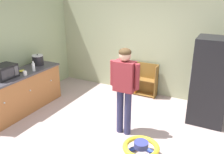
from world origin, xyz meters
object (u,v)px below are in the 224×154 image
at_px(kitchen_counter, 20,92).
at_px(clear_bottle, 33,67).
at_px(bookshelf, 140,81).
at_px(baby_walker, 141,150).
at_px(standing_person, 124,84).
at_px(refrigerator, 211,81).
at_px(microwave, 4,72).
at_px(amber_bottle, 8,69).
at_px(banana_bunch, 22,71).
at_px(crock_pot, 38,60).
at_px(white_cup, 25,73).

relative_size(kitchen_counter, clear_bottle, 8.39).
relative_size(bookshelf, baby_walker, 1.41).
bearing_deg(standing_person, kitchen_counter, -174.37).
bearing_deg(refrigerator, microwave, -155.09).
xyz_separation_m(baby_walker, amber_bottle, (-3.24, 0.27, 0.84)).
xyz_separation_m(banana_bunch, clear_bottle, (0.18, 0.19, 0.07)).
bearing_deg(crock_pot, banana_bunch, -84.56).
bearing_deg(amber_bottle, kitchen_counter, 14.07).
xyz_separation_m(kitchen_counter, microwave, (-0.02, -0.33, 0.59)).
height_order(kitchen_counter, white_cup, white_cup).
bearing_deg(standing_person, baby_walker, -44.99).
distance_m(amber_bottle, white_cup, 0.45).
height_order(kitchen_counter, clear_bottle, clear_bottle).
relative_size(refrigerator, banana_bunch, 11.24).
relative_size(amber_bottle, white_cup, 2.59).
xyz_separation_m(crock_pot, amber_bottle, (-0.16, -0.75, -0.02)).
bearing_deg(amber_bottle, white_cup, 6.62).
relative_size(bookshelf, clear_bottle, 3.46).
bearing_deg(baby_walker, kitchen_counter, 173.82).
relative_size(refrigerator, baby_walker, 2.95).
distance_m(refrigerator, white_cup, 3.88).
xyz_separation_m(bookshelf, standing_person, (0.37, -1.88, 0.66)).
xyz_separation_m(microwave, clear_bottle, (0.19, 0.63, -0.04)).
height_order(amber_bottle, clear_bottle, same).
relative_size(bookshelf, crock_pot, 3.11).
xyz_separation_m(bookshelf, clear_bottle, (-1.91, -1.82, 0.63)).
height_order(standing_person, clear_bottle, standing_person).
relative_size(kitchen_counter, white_cup, 21.73).
distance_m(standing_person, baby_walker, 1.19).
relative_size(bookshelf, amber_bottle, 3.46).
bearing_deg(amber_bottle, baby_walker, -4.83).
bearing_deg(crock_pot, refrigerator, 11.11).
xyz_separation_m(refrigerator, bookshelf, (-1.73, 0.67, -0.52)).
bearing_deg(baby_walker, amber_bottle, 175.17).
bearing_deg(bookshelf, kitchen_counter, -134.52).
height_order(baby_walker, crock_pot, crock_pot).
xyz_separation_m(baby_walker, crock_pot, (-3.08, 1.02, 0.86)).
distance_m(bookshelf, baby_walker, 2.63).
bearing_deg(crock_pot, white_cup, -67.87).
bearing_deg(white_cup, baby_walker, -6.63).
xyz_separation_m(microwave, white_cup, (0.24, 0.32, -0.09)).
relative_size(amber_bottle, clear_bottle, 1.00).
xyz_separation_m(bookshelf, banana_bunch, (-2.09, -2.00, 0.56)).
bearing_deg(bookshelf, crock_pot, -146.33).
xyz_separation_m(amber_bottle, white_cup, (0.44, 0.05, -0.05)).
height_order(refrigerator, clear_bottle, refrigerator).
bearing_deg(bookshelf, baby_walker, -68.95).
distance_m(bookshelf, microwave, 3.29).
bearing_deg(clear_bottle, bookshelf, 43.60).
distance_m(bookshelf, white_cup, 2.88).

